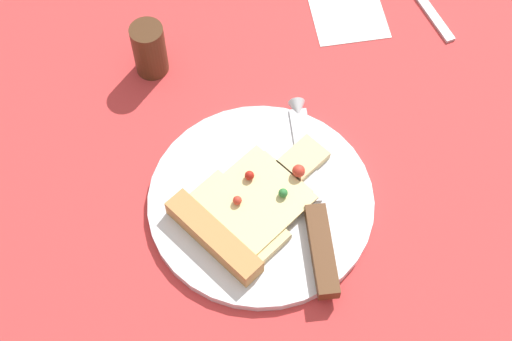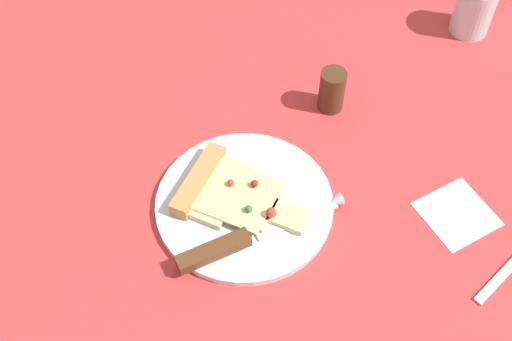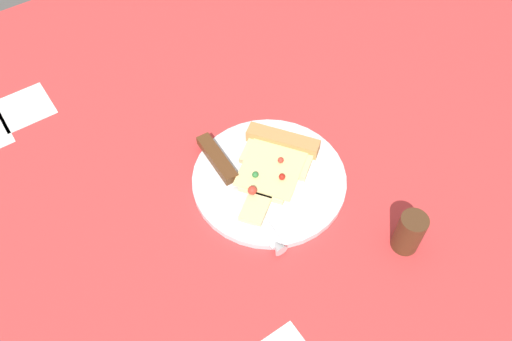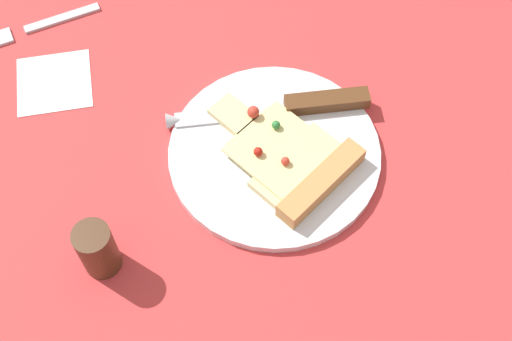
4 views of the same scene
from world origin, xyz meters
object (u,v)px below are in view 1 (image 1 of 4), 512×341
object	(u,v)px
pizza_slice	(244,211)
pepper_shaker	(149,49)
plate	(261,202)
knife	(315,212)

from	to	relation	value
pizza_slice	pepper_shaker	xyz separation A→B (cm)	(-7.68, 21.82, 1.58)
plate	knife	world-z (taller)	knife
plate	knife	distance (cm)	6.10
pizza_slice	pepper_shaker	distance (cm)	23.19
pizza_slice	pepper_shaker	world-z (taller)	pepper_shaker
knife	pepper_shaker	distance (cm)	27.60
pizza_slice	pepper_shaker	size ratio (longest dim) A/B	2.66
knife	pizza_slice	bearing A→B (deg)	173.70
pizza_slice	knife	size ratio (longest dim) A/B	0.78
pepper_shaker	plate	bearing A→B (deg)	-64.39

